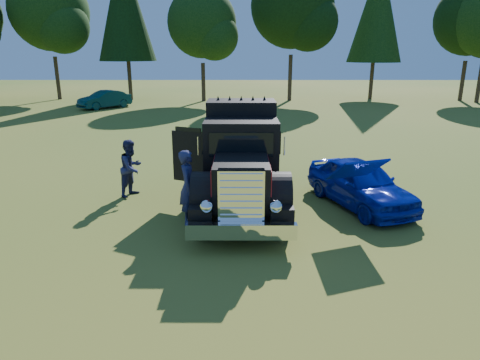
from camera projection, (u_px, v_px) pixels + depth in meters
name	position (u px, v px, depth m)	size (l,w,h in m)	color
ground	(261.00, 224.00, 11.43)	(120.00, 120.00, 0.00)	#395F1C
treeline	(180.00, 8.00, 35.59)	(75.12, 24.04, 13.84)	#2D2116
diamond_t_truck	(241.00, 163.00, 12.56)	(3.29, 7.16, 3.00)	black
hotrod_coupe	(360.00, 183.00, 12.58)	(2.90, 4.42, 1.89)	#0C0798
spectator_near	(188.00, 187.00, 11.31)	(0.72, 0.47, 1.97)	#1D2144
spectator_far	(131.00, 168.00, 13.44)	(0.88, 0.68, 1.80)	#1E2D48
distant_teal_car	(105.00, 99.00, 34.46)	(1.49, 4.26, 1.40)	#0A3D3F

